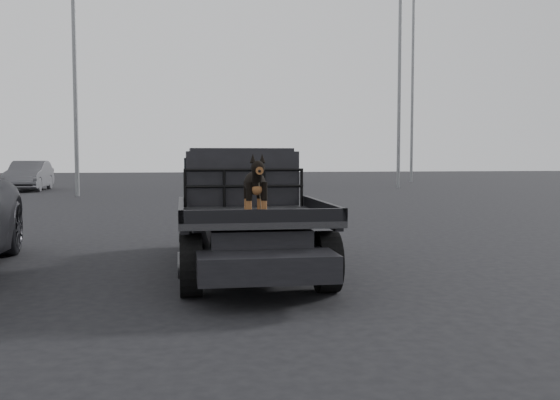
{
  "coord_description": "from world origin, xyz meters",
  "views": [
    {
      "loc": [
        -0.18,
        -6.95,
        1.67
      ],
      "look_at": [
        0.88,
        -0.27,
        1.2
      ],
      "focal_mm": 40.0,
      "sensor_mm": 36.0,
      "label": 1
    }
  ],
  "objects": [
    {
      "name": "ute_cab",
      "position": [
        0.75,
        3.12,
        1.36
      ],
      "size": [
        1.72,
        1.3,
        0.88
      ],
      "primitive_type": null,
      "color": "black",
      "rests_on": "flatbed_ute"
    },
    {
      "name": "ground",
      "position": [
        0.0,
        0.0,
        0.0
      ],
      "size": [
        120.0,
        120.0,
        0.0
      ],
      "primitive_type": "plane",
      "color": "black",
      "rests_on": "ground"
    },
    {
      "name": "dog",
      "position": [
        0.69,
        0.52,
        1.29
      ],
      "size": [
        0.32,
        0.6,
        0.74
      ],
      "primitive_type": null,
      "color": "black",
      "rests_on": "flatbed_ute"
    },
    {
      "name": "floodlight_mid",
      "position": [
        11.18,
        24.79,
        7.87
      ],
      "size": [
        1.08,
        0.28,
        14.54
      ],
      "color": "slate",
      "rests_on": "ground"
    },
    {
      "name": "distant_car_b",
      "position": [
        4.24,
        28.83,
        0.67
      ],
      "size": [
        2.44,
        4.81,
        1.34
      ],
      "primitive_type": "imported",
      "rotation": [
        0.0,
        0.0,
        0.13
      ],
      "color": "#464549",
      "rests_on": "ground"
    },
    {
      "name": "headache_rack",
      "position": [
        0.75,
        2.37,
        1.2
      ],
      "size": [
        1.8,
        0.08,
        0.55
      ],
      "primitive_type": null,
      "color": "black",
      "rests_on": "flatbed_ute"
    },
    {
      "name": "distant_car_a",
      "position": [
        -7.59,
        25.18,
        0.73
      ],
      "size": [
        1.62,
        4.46,
        1.46
      ],
      "primitive_type": "imported",
      "rotation": [
        0.0,
        0.0,
        0.02
      ],
      "color": "#4D4D51",
      "rests_on": "ground"
    },
    {
      "name": "floodlight_far",
      "position": [
        14.71,
        32.15,
        8.03
      ],
      "size": [
        1.08,
        0.28,
        14.86
      ],
      "color": "slate",
      "rests_on": "ground"
    },
    {
      "name": "flatbed_ute",
      "position": [
        0.75,
        2.17,
        0.46
      ],
      "size": [
        2.0,
        5.4,
        0.92
      ],
      "primitive_type": null,
      "color": "black",
      "rests_on": "ground"
    },
    {
      "name": "floodlight_near",
      "position": [
        -4.54,
        20.23,
        7.48
      ],
      "size": [
        1.08,
        0.28,
        13.77
      ],
      "color": "slate",
      "rests_on": "ground"
    }
  ]
}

